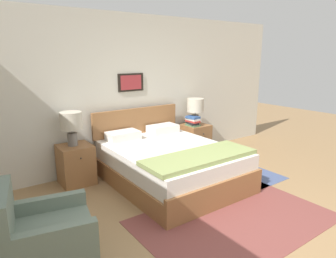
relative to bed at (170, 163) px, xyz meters
The scene contains 15 objects.
ground_plane 1.76m from the bed, 98.36° to the right, with size 16.00×16.00×0.00m, color #99754C.
wall_back 1.52m from the bed, 102.68° to the left, with size 7.35×0.09×2.60m.
area_rug_main 1.38m from the bed, 90.78° to the right, with size 2.32×1.52×0.01m.
area_rug_bedside 1.27m from the bed, 10.63° to the right, with size 0.84×1.55×0.01m.
bed is the anchor object (origin of this frame).
armchair 2.23m from the bed, 157.55° to the right, with size 0.91×0.86×0.81m.
nightstand_near_window 1.44m from the bed, 145.91° to the left, with size 0.48×0.49×0.60m.
nightstand_by_door 1.44m from the bed, 34.09° to the left, with size 0.48×0.49×0.60m.
table_lamp_near_window 1.60m from the bed, 145.76° to the left, with size 0.32×0.32×0.51m.
table_lamp_by_door 1.59m from the bed, 34.50° to the left, with size 0.32×0.32×0.51m.
book_thick_bottom 1.36m from the bed, 35.01° to the left, with size 0.18×0.27×0.03m.
book_hardcover_middle 1.37m from the bed, 35.01° to the left, with size 0.19×0.26×0.04m.
book_novel_upper 1.38m from the bed, 35.01° to the left, with size 0.16×0.28×0.03m.
book_slim_near_top 1.39m from the bed, 35.01° to the left, with size 0.16×0.25×0.04m.
book_paperback_top 1.40m from the bed, 35.01° to the left, with size 0.20×0.25×0.04m.
Camera 1 is at (-2.30, -1.78, 1.92)m, focal length 32.00 mm.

